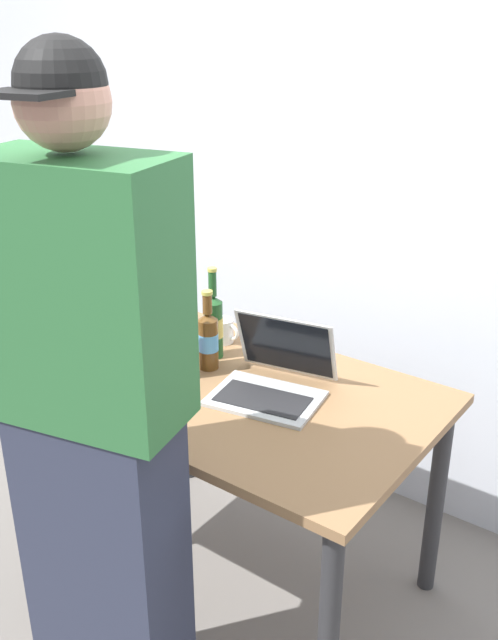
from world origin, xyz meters
The scene contains 9 objects.
ground_plane centered at (0.00, 0.00, 0.00)m, with size 8.00×8.00×0.00m, color slate.
desk centered at (0.00, 0.00, 0.66)m, with size 1.24×0.83×0.77m.
laptop centered at (0.09, 0.05, 0.82)m, with size 0.39×0.38×0.23m.
beer_bottle_brown centered at (-0.22, 0.14, 0.89)m, with size 0.07×0.07×0.33m.
beer_bottle_amber centered at (-0.18, 0.06, 0.88)m, with size 0.07×0.07×0.28m.
beer_bottle_dark centered at (-0.20, -0.04, 0.87)m, with size 0.06×0.06×0.28m.
person_figure centered at (0.05, -0.64, 0.92)m, with size 0.49×0.35×1.84m.
coffee_mug centered at (-0.27, 0.25, 0.81)m, with size 0.12×0.08×0.09m.
back_wall centered at (0.00, 0.83, 1.30)m, with size 6.00×0.10×2.60m, color silver.
Camera 1 is at (1.21, -1.58, 1.86)m, focal length 39.51 mm.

